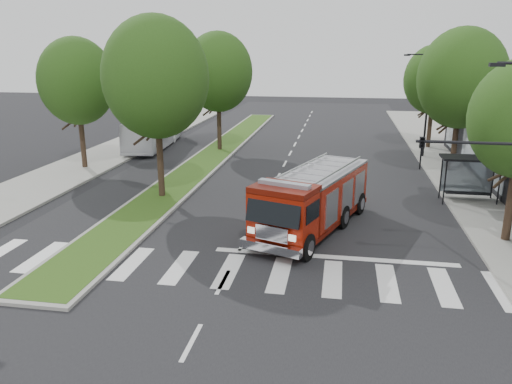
# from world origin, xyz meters

# --- Properties ---
(ground) EXTENTS (140.00, 140.00, 0.00)m
(ground) POSITION_xyz_m (0.00, 0.00, 0.00)
(ground) COLOR black
(ground) RESTS_ON ground
(sidewalk_right) EXTENTS (5.00, 80.00, 0.15)m
(sidewalk_right) POSITION_xyz_m (12.50, 10.00, 0.07)
(sidewalk_right) COLOR gray
(sidewalk_right) RESTS_ON ground
(sidewalk_left) EXTENTS (5.00, 80.00, 0.15)m
(sidewalk_left) POSITION_xyz_m (-14.50, 10.00, 0.07)
(sidewalk_left) COLOR gray
(sidewalk_left) RESTS_ON ground
(median) EXTENTS (3.00, 50.00, 0.15)m
(median) POSITION_xyz_m (-6.00, 18.00, 0.08)
(median) COLOR gray
(median) RESTS_ON ground
(bus_shelter) EXTENTS (3.20, 1.60, 2.61)m
(bus_shelter) POSITION_xyz_m (11.20, 8.15, 2.04)
(bus_shelter) COLOR black
(bus_shelter) RESTS_ON ground
(tree_right_mid) EXTENTS (5.60, 5.60, 9.72)m
(tree_right_mid) POSITION_xyz_m (11.50, 14.00, 6.49)
(tree_right_mid) COLOR black
(tree_right_mid) RESTS_ON ground
(tree_right_far) EXTENTS (5.00, 5.00, 8.73)m
(tree_right_far) POSITION_xyz_m (11.50, 24.00, 5.84)
(tree_right_far) COLOR black
(tree_right_far) RESTS_ON ground
(tree_median_near) EXTENTS (5.80, 5.80, 10.16)m
(tree_median_near) POSITION_xyz_m (-6.00, 6.00, 6.81)
(tree_median_near) COLOR black
(tree_median_near) RESTS_ON ground
(tree_median_far) EXTENTS (5.60, 5.60, 9.72)m
(tree_median_far) POSITION_xyz_m (-6.00, 20.00, 6.49)
(tree_median_far) COLOR black
(tree_median_far) RESTS_ON ground
(tree_left_mid) EXTENTS (5.20, 5.20, 9.16)m
(tree_left_mid) POSITION_xyz_m (-14.00, 12.00, 6.16)
(tree_left_mid) COLOR black
(tree_left_mid) RESTS_ON ground
(streetlight_right_far) EXTENTS (2.11, 0.20, 8.00)m
(streetlight_right_far) POSITION_xyz_m (10.35, 20.00, 4.48)
(streetlight_right_far) COLOR black
(streetlight_right_far) RESTS_ON ground
(fire_engine) EXTENTS (5.43, 9.26, 3.08)m
(fire_engine) POSITION_xyz_m (2.90, 2.18, 1.48)
(fire_engine) COLOR #560D04
(fire_engine) RESTS_ON ground
(city_bus) EXTENTS (3.51, 11.02, 3.02)m
(city_bus) POSITION_xyz_m (-12.00, 20.73, 1.51)
(city_bus) COLOR silver
(city_bus) RESTS_ON ground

